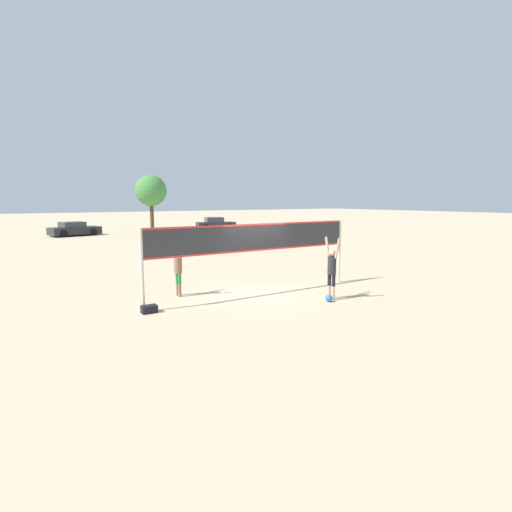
% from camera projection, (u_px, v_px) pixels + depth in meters
% --- Properties ---
extents(ground_plane, '(200.00, 200.00, 0.00)m').
position_uv_depth(ground_plane, '(256.00, 295.00, 14.03)').
color(ground_plane, '#C6B28C').
extents(volleyball_net, '(8.07, 0.09, 2.49)m').
position_uv_depth(volleyball_net, '(256.00, 242.00, 13.77)').
color(volleyball_net, beige).
rests_on(volleyball_net, ground_plane).
extents(player_spiker, '(0.28, 0.70, 2.09)m').
position_uv_depth(player_spiker, '(332.00, 267.00, 13.20)').
color(player_spiker, tan).
rests_on(player_spiker, ground_plane).
extents(player_blocker, '(0.28, 0.68, 1.97)m').
position_uv_depth(player_blocker, '(178.00, 267.00, 13.67)').
color(player_blocker, '#8C664C').
rests_on(player_blocker, ground_plane).
extents(volleyball, '(0.24, 0.24, 0.24)m').
position_uv_depth(volleyball, '(329.00, 298.00, 13.01)').
color(volleyball, blue).
rests_on(volleyball, ground_plane).
extents(gear_bag, '(0.45, 0.29, 0.23)m').
position_uv_depth(gear_bag, '(149.00, 309.00, 11.75)').
color(gear_bag, black).
rests_on(gear_bag, ground_plane).
extents(parked_car_near, '(4.64, 2.81, 1.29)m').
position_uv_depth(parked_car_near, '(74.00, 229.00, 36.78)').
color(parked_car_near, '#232328').
rests_on(parked_car_near, ground_plane).
extents(parked_car_mid, '(4.55, 2.68, 1.35)m').
position_uv_depth(parked_car_mid, '(216.00, 224.00, 45.02)').
color(parked_car_mid, '#232328').
rests_on(parked_car_mid, ground_plane).
extents(tree_left_cluster, '(3.37, 3.37, 5.97)m').
position_uv_depth(tree_left_cluster, '(151.00, 191.00, 43.22)').
color(tree_left_cluster, '#4C3823').
rests_on(tree_left_cluster, ground_plane).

